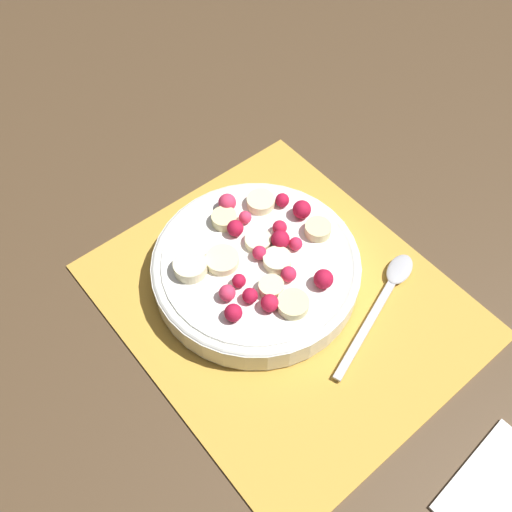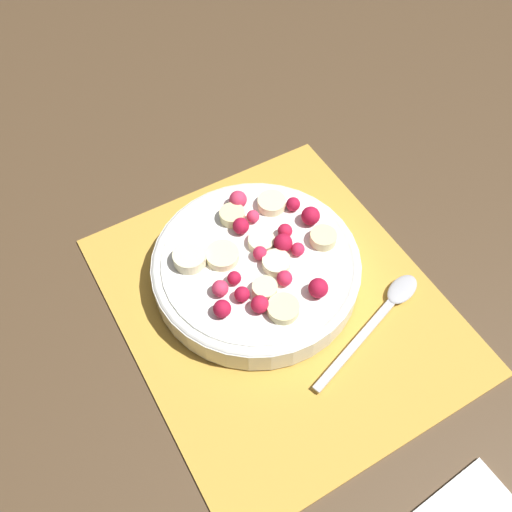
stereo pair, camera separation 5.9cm
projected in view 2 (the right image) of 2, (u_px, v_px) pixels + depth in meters
name	position (u px, v px, depth m)	size (l,w,h in m)	color
ground_plane	(278.00, 304.00, 0.64)	(3.00, 3.00, 0.00)	#4C3823
placemat	(278.00, 302.00, 0.64)	(0.39, 0.33, 0.01)	gold
fruit_bowl	(256.00, 266.00, 0.64)	(0.23, 0.23, 0.06)	silver
spoon	(387.00, 307.00, 0.63)	(0.07, 0.18, 0.01)	#B2B2B7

